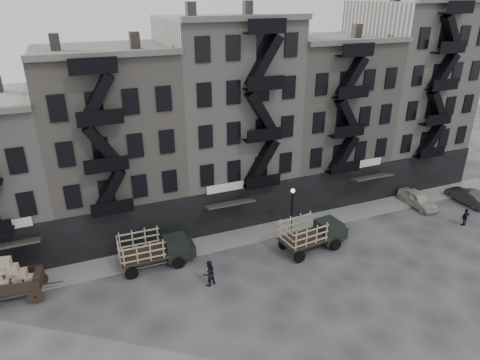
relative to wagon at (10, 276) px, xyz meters
name	(u,v)px	position (x,y,z in m)	size (l,w,h in m)	color
ground	(272,258)	(18.11, -2.42, -1.84)	(140.00, 140.00, 0.00)	#38383A
sidewalk	(253,234)	(18.11, 1.33, -1.76)	(55.00, 2.50, 0.15)	slate
building_midwest	(112,144)	(8.11, 7.40, 5.67)	(10.00, 11.35, 16.20)	gray
building_center	(226,119)	(18.11, 7.40, 6.67)	(10.00, 11.35, 18.20)	gray
building_mideast	(322,118)	(28.11, 7.40, 5.67)	(10.00, 11.35, 16.20)	gray
building_east	(405,94)	(38.11, 7.40, 7.17)	(10.00, 11.35, 19.20)	gray
lamp_post	(292,205)	(21.11, 0.18, 0.95)	(0.36, 0.36, 4.28)	black
wagon	(10,276)	(0.00, 0.00, 0.00)	(4.03, 2.52, 3.22)	black
stake_truck_west	(154,247)	(9.57, 0.14, -0.26)	(5.54, 2.37, 2.76)	black
stake_truck_east	(313,231)	(21.59, -2.41, -0.23)	(5.82, 2.86, 2.82)	black
car_east	(418,199)	(34.85, 0.18, -1.11)	(1.72, 4.28, 1.46)	#BDB8A9
car_far	(468,196)	(39.81, -1.17, -1.13)	(1.50, 4.29, 1.41)	#252527
pedestrian_mid	(209,273)	(12.54, -3.64, -0.86)	(0.95, 0.74, 1.95)	black
policeman	(465,217)	(35.98, -4.30, -1.04)	(0.93, 0.39, 1.59)	black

